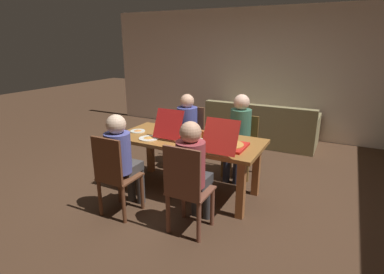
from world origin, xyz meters
TOP-DOWN VIEW (x-y plane):
  - ground_plane at (0.00, 0.00)m, footprint 20.00×20.00m
  - back_wall at (0.00, 3.18)m, footprint 7.09×0.12m
  - dining_table at (0.00, 0.00)m, footprint 1.90×0.88m
  - chair_0 at (0.42, 0.91)m, footprint 0.45×0.42m
  - person_0 at (0.42, 0.76)m, footprint 0.30×0.52m
  - chair_1 at (-0.45, 0.92)m, footprint 0.42×0.45m
  - person_1 at (-0.45, 0.76)m, footprint 0.32×0.51m
  - chair_2 at (0.42, -0.85)m, footprint 0.42×0.40m
  - person_2 at (0.42, -0.71)m, footprint 0.30×0.47m
  - chair_3 at (-0.45, -0.92)m, footprint 0.40×0.40m
  - person_3 at (-0.45, -0.77)m, footprint 0.29×0.47m
  - pizza_box_0 at (-0.20, 0.06)m, footprint 0.38×0.54m
  - pizza_box_1 at (0.58, -0.13)m, footprint 0.40×0.56m
  - plate_0 at (-0.45, -0.25)m, footprint 0.25×0.25m
  - plate_1 at (-0.77, -0.05)m, footprint 0.20×0.20m
  - drinking_glass_0 at (0.31, -0.27)m, footprint 0.07×0.07m
  - drinking_glass_1 at (0.23, -0.01)m, footprint 0.08×0.08m
  - couch at (0.32, 2.50)m, footprint 2.09×0.89m

SIDE VIEW (x-z plane):
  - ground_plane at x=0.00m, z-range 0.00..0.00m
  - couch at x=0.32m, z-range -0.12..0.70m
  - chair_0 at x=0.42m, z-range 0.05..0.93m
  - chair_2 at x=0.42m, z-range 0.02..1.01m
  - chair_1 at x=-0.45m, z-range 0.05..0.98m
  - chair_3 at x=-0.45m, z-range 0.03..1.00m
  - dining_table at x=0.00m, z-range 0.27..1.02m
  - person_1 at x=-0.45m, z-range 0.11..1.27m
  - person_3 at x=-0.45m, z-range 0.11..1.29m
  - person_2 at x=0.42m, z-range 0.11..1.31m
  - person_0 at x=0.42m, z-range 0.11..1.34m
  - plate_0 at x=-0.45m, z-range 0.74..0.77m
  - plate_1 at x=-0.77m, z-range 0.74..0.77m
  - pizza_box_0 at x=-0.20m, z-range 0.61..0.99m
  - pizza_box_1 at x=0.58m, z-range 0.61..1.00m
  - drinking_glass_0 at x=0.31m, z-range 0.75..0.86m
  - drinking_glass_1 at x=0.23m, z-range 0.75..0.88m
  - back_wall at x=0.00m, z-range 0.00..2.62m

